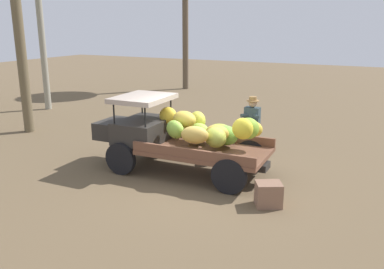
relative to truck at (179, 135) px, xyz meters
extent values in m
plane|color=brown|center=(-0.60, 0.32, -0.93)|extent=(60.00, 60.00, 0.00)
cube|color=#2E2A27|center=(-0.29, 0.04, -0.48)|extent=(4.01, 0.56, 0.16)
cylinder|color=black|center=(1.14, 0.88, -0.53)|extent=(0.80, 0.16, 0.80)
cylinder|color=black|center=(1.19, -0.72, -0.53)|extent=(0.80, 0.16, 0.80)
cylinder|color=black|center=(-1.66, 0.80, -0.53)|extent=(0.80, 0.16, 0.80)
cylinder|color=black|center=(-1.61, -0.80, -0.53)|extent=(0.80, 0.16, 0.80)
cube|color=brown|center=(-0.74, 0.02, -0.30)|extent=(3.05, 1.81, 0.10)
cube|color=brown|center=(-0.76, 0.82, -0.14)|extent=(3.00, 0.17, 0.22)
cube|color=brown|center=(-0.71, -0.78, -0.14)|extent=(3.00, 0.17, 0.22)
cube|color=#2E2A27|center=(0.96, 0.07, 0.02)|extent=(1.14, 1.55, 0.55)
cube|color=#2E2A27|center=(1.86, 0.10, -0.03)|extent=(0.73, 1.08, 0.44)
cylinder|color=black|center=(1.38, 0.73, 0.57)|extent=(0.04, 0.04, 0.55)
cylinder|color=black|center=(1.42, -0.56, 0.57)|extent=(0.04, 0.04, 0.55)
cylinder|color=black|center=(0.50, 0.71, 0.57)|extent=(0.04, 0.04, 0.55)
cylinder|color=black|center=(0.54, -0.59, 0.57)|extent=(0.04, 0.04, 0.55)
cube|color=#B3A192|center=(0.96, 0.07, 0.85)|extent=(1.26, 1.55, 0.12)
ellipsoid|color=gold|center=(0.27, -0.52, 0.10)|extent=(0.70, 0.68, 0.54)
ellipsoid|color=gold|center=(-1.01, -0.05, 0.16)|extent=(0.65, 0.64, 0.53)
ellipsoid|color=#ADBE3F|center=(-0.87, -0.55, 0.05)|extent=(0.69, 0.51, 0.48)
ellipsoid|color=yellow|center=(-1.77, 0.33, 0.44)|extent=(0.64, 0.59, 0.52)
ellipsoid|color=gold|center=(-0.72, 0.56, 0.22)|extent=(0.73, 0.63, 0.51)
ellipsoid|color=#85B144|center=(-0.41, -0.13, 0.02)|extent=(0.77, 0.74, 0.48)
ellipsoid|color=#89B733|center=(-1.77, -0.04, 0.36)|extent=(0.69, 0.74, 0.61)
ellipsoid|color=yellow|center=(-1.75, -0.40, 0.26)|extent=(0.61, 0.53, 0.44)
ellipsoid|color=#92B642|center=(-0.45, -0.23, 0.10)|extent=(0.51, 0.42, 0.40)
ellipsoid|color=#87B43D|center=(-0.12, 0.40, 0.24)|extent=(0.62, 0.57, 0.51)
ellipsoid|color=#ADBB43|center=(-1.06, 0.16, 0.11)|extent=(0.78, 0.77, 0.51)
ellipsoid|color=gold|center=(-0.18, 0.03, 0.42)|extent=(0.76, 0.63, 0.40)
ellipsoid|color=#7FBE43|center=(-1.12, -0.35, 0.03)|extent=(0.71, 0.59, 0.48)
ellipsoid|color=gold|center=(-0.26, -0.54, 0.28)|extent=(0.65, 0.63, 0.47)
ellipsoid|color=yellow|center=(0.45, -0.28, 0.37)|extent=(0.57, 0.47, 0.50)
cylinder|color=#806750|center=(-1.45, -1.72, -0.50)|extent=(0.15, 0.15, 0.86)
cylinder|color=#806750|center=(-1.19, -1.72, -0.50)|extent=(0.15, 0.15, 0.86)
cube|color=#36484D|center=(-1.32, -1.72, 0.21)|extent=(0.40, 0.25, 0.58)
cylinder|color=#36484D|center=(-1.42, -1.62, 0.30)|extent=(0.33, 0.37, 0.10)
cylinder|color=#36484D|center=(-1.22, -1.62, 0.30)|extent=(0.32, 0.38, 0.10)
sphere|color=tan|center=(-1.32, -1.72, 0.61)|extent=(0.22, 0.22, 0.22)
cylinder|color=#9C7443|center=(-1.32, -1.72, 0.68)|extent=(0.34, 0.34, 0.02)
cylinder|color=#9C7443|center=(-1.32, -1.72, 0.74)|extent=(0.20, 0.20, 0.10)
cube|color=#86614B|center=(-2.60, 1.00, -0.68)|extent=(0.65, 0.62, 0.49)
cylinder|color=brown|center=(6.42, -1.08, 2.97)|extent=(0.33, 0.33, 7.81)
cylinder|color=gray|center=(8.69, -4.19, 2.54)|extent=(0.26, 0.26, 6.94)
cylinder|color=brown|center=(5.99, -11.91, 2.56)|extent=(0.33, 0.33, 6.99)
camera|label=1|loc=(-4.61, 8.49, 2.65)|focal=37.97mm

